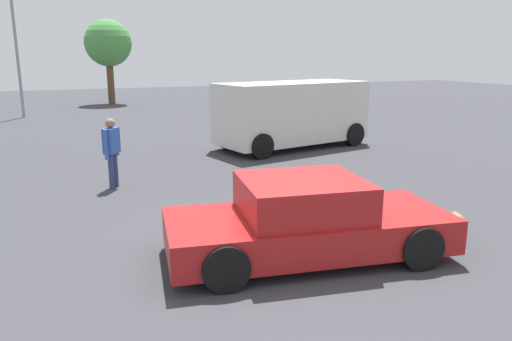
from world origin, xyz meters
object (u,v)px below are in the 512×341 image
at_px(sedan_foreground, 306,221).
at_px(pedestrian, 112,147).
at_px(dog, 456,221).
at_px(light_post_near, 12,10).
at_px(van_white, 292,112).

height_order(sedan_foreground, pedestrian, pedestrian).
bearing_deg(sedan_foreground, dog, 3.42).
distance_m(pedestrian, light_post_near, 15.77).
distance_m(dog, light_post_near, 22.28).
bearing_deg(dog, pedestrian, -100.64).
xyz_separation_m(dog, light_post_near, (-7.29, 20.52, 4.73)).
relative_size(van_white, light_post_near, 0.70).
height_order(van_white, pedestrian, van_white).
bearing_deg(van_white, dog, -109.78).
bearing_deg(van_white, light_post_near, 113.18).
xyz_separation_m(van_white, light_post_near, (-8.47, 12.15, 3.86)).
bearing_deg(dog, light_post_near, -122.83).
bearing_deg(pedestrian, dog, -13.37).
relative_size(sedan_foreground, van_white, 0.84).
distance_m(van_white, light_post_near, 15.31).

